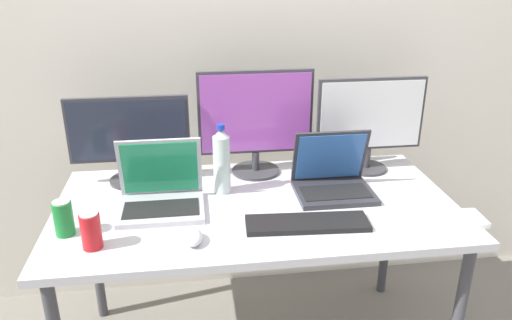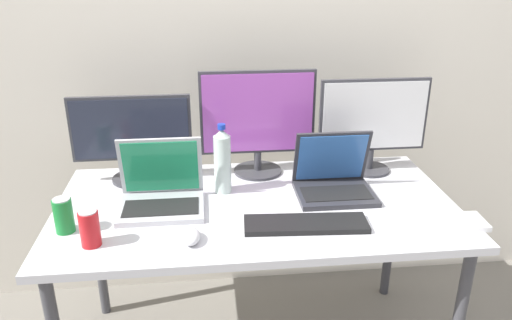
{
  "view_description": "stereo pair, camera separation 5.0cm",
  "coord_description": "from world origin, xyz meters",
  "px_view_note": "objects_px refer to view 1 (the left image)",
  "views": [
    {
      "loc": [
        -0.23,
        -1.71,
        1.63
      ],
      "look_at": [
        0.0,
        0.0,
        0.92
      ],
      "focal_mm": 35.0,
      "sensor_mm": 36.0,
      "label": 1
    },
    {
      "loc": [
        -0.18,
        -1.72,
        1.63
      ],
      "look_at": [
        0.0,
        0.0,
        0.92
      ],
      "focal_mm": 35.0,
      "sensor_mm": 36.0,
      "label": 2
    }
  ],
  "objects_px": {
    "work_desk": "(256,217)",
    "monitor_left": "(129,137)",
    "laptop_silver": "(161,193)",
    "monitor_center": "(256,120)",
    "monitor_right": "(370,120)",
    "soda_can_by_laptop": "(91,231)",
    "mouse_by_keyboard": "(193,237)",
    "laptop_secondary": "(332,179)",
    "water_bottle": "(222,161)",
    "keyboard_main": "(429,220)",
    "soda_can_near_keyboard": "(63,218)",
    "keyboard_aux": "(307,223)"
  },
  "relations": [
    {
      "from": "water_bottle",
      "to": "laptop_silver",
      "type": "bearing_deg",
      "value": -156.98
    },
    {
      "from": "keyboard_main",
      "to": "monitor_left",
      "type": "bearing_deg",
      "value": 157.67
    },
    {
      "from": "soda_can_near_keyboard",
      "to": "soda_can_by_laptop",
      "type": "distance_m",
      "value": 0.15
    },
    {
      "from": "laptop_silver",
      "to": "soda_can_by_laptop",
      "type": "height_order",
      "value": "laptop_silver"
    },
    {
      "from": "mouse_by_keyboard",
      "to": "keyboard_main",
      "type": "bearing_deg",
      "value": 1.08
    },
    {
      "from": "monitor_left",
      "to": "keyboard_main",
      "type": "height_order",
      "value": "monitor_left"
    },
    {
      "from": "work_desk",
      "to": "monitor_left",
      "type": "relative_size",
      "value": 3.11
    },
    {
      "from": "laptop_secondary",
      "to": "keyboard_aux",
      "type": "relative_size",
      "value": 0.7
    },
    {
      "from": "monitor_center",
      "to": "laptop_secondary",
      "type": "bearing_deg",
      "value": -40.18
    },
    {
      "from": "work_desk",
      "to": "monitor_right",
      "type": "relative_size",
      "value": 3.26
    },
    {
      "from": "monitor_right",
      "to": "soda_can_by_laptop",
      "type": "xyz_separation_m",
      "value": [
        -1.11,
        -0.5,
        -0.17
      ]
    },
    {
      "from": "keyboard_main",
      "to": "laptop_secondary",
      "type": "bearing_deg",
      "value": 135.78
    },
    {
      "from": "monitor_center",
      "to": "keyboard_main",
      "type": "distance_m",
      "value": 0.81
    },
    {
      "from": "monitor_left",
      "to": "laptop_secondary",
      "type": "relative_size",
      "value": 1.62
    },
    {
      "from": "laptop_secondary",
      "to": "mouse_by_keyboard",
      "type": "distance_m",
      "value": 0.65
    },
    {
      "from": "mouse_by_keyboard",
      "to": "monitor_right",
      "type": "bearing_deg",
      "value": 33.29
    },
    {
      "from": "keyboard_aux",
      "to": "soda_can_by_laptop",
      "type": "height_order",
      "value": "soda_can_by_laptop"
    },
    {
      "from": "keyboard_aux",
      "to": "monitor_right",
      "type": "bearing_deg",
      "value": 54.09
    },
    {
      "from": "water_bottle",
      "to": "keyboard_aux",
      "type": "bearing_deg",
      "value": -48.66
    },
    {
      "from": "mouse_by_keyboard",
      "to": "soda_can_by_laptop",
      "type": "bearing_deg",
      "value": 177.59
    },
    {
      "from": "monitor_left",
      "to": "water_bottle",
      "type": "bearing_deg",
      "value": -22.7
    },
    {
      "from": "water_bottle",
      "to": "laptop_secondary",
      "type": "bearing_deg",
      "value": -7.49
    },
    {
      "from": "laptop_secondary",
      "to": "water_bottle",
      "type": "bearing_deg",
      "value": 172.51
    },
    {
      "from": "monitor_right",
      "to": "water_bottle",
      "type": "distance_m",
      "value": 0.68
    },
    {
      "from": "keyboard_main",
      "to": "water_bottle",
      "type": "bearing_deg",
      "value": 156.47
    },
    {
      "from": "monitor_center",
      "to": "soda_can_near_keyboard",
      "type": "relative_size",
      "value": 3.89
    },
    {
      "from": "laptop_silver",
      "to": "monitor_left",
      "type": "bearing_deg",
      "value": 116.78
    },
    {
      "from": "monitor_center",
      "to": "laptop_silver",
      "type": "distance_m",
      "value": 0.52
    },
    {
      "from": "work_desk",
      "to": "mouse_by_keyboard",
      "type": "distance_m",
      "value": 0.37
    },
    {
      "from": "laptop_silver",
      "to": "keyboard_aux",
      "type": "distance_m",
      "value": 0.56
    },
    {
      "from": "work_desk",
      "to": "keyboard_aux",
      "type": "distance_m",
      "value": 0.26
    },
    {
      "from": "laptop_secondary",
      "to": "soda_can_by_laptop",
      "type": "distance_m",
      "value": 0.94
    },
    {
      "from": "monitor_center",
      "to": "water_bottle",
      "type": "bearing_deg",
      "value": -132.04
    },
    {
      "from": "monitor_right",
      "to": "mouse_by_keyboard",
      "type": "xyz_separation_m",
      "value": [
        -0.78,
        -0.52,
        -0.21
      ]
    },
    {
      "from": "monitor_right",
      "to": "soda_can_by_laptop",
      "type": "bearing_deg",
      "value": -155.61
    },
    {
      "from": "keyboard_aux",
      "to": "mouse_by_keyboard",
      "type": "distance_m",
      "value": 0.41
    },
    {
      "from": "laptop_silver",
      "to": "soda_can_near_keyboard",
      "type": "distance_m",
      "value": 0.36
    },
    {
      "from": "keyboard_main",
      "to": "water_bottle",
      "type": "xyz_separation_m",
      "value": [
        -0.72,
        0.36,
        0.12
      ]
    },
    {
      "from": "monitor_right",
      "to": "laptop_silver",
      "type": "height_order",
      "value": "monitor_right"
    },
    {
      "from": "work_desk",
      "to": "laptop_secondary",
      "type": "bearing_deg",
      "value": 10.19
    },
    {
      "from": "monitor_center",
      "to": "monitor_right",
      "type": "height_order",
      "value": "monitor_center"
    },
    {
      "from": "keyboard_main",
      "to": "monitor_right",
      "type": "bearing_deg",
      "value": 99.85
    },
    {
      "from": "monitor_center",
      "to": "mouse_by_keyboard",
      "type": "height_order",
      "value": "monitor_center"
    },
    {
      "from": "work_desk",
      "to": "mouse_by_keyboard",
      "type": "xyz_separation_m",
      "value": [
        -0.25,
        -0.26,
        0.08
      ]
    },
    {
      "from": "laptop_silver",
      "to": "keyboard_aux",
      "type": "relative_size",
      "value": 0.72
    },
    {
      "from": "keyboard_aux",
      "to": "water_bottle",
      "type": "distance_m",
      "value": 0.44
    },
    {
      "from": "laptop_silver",
      "to": "soda_can_by_laptop",
      "type": "xyz_separation_m",
      "value": [
        -0.21,
        -0.26,
        0.0
      ]
    },
    {
      "from": "monitor_left",
      "to": "laptop_secondary",
      "type": "xyz_separation_m",
      "value": [
        0.81,
        -0.21,
        -0.14
      ]
    },
    {
      "from": "work_desk",
      "to": "monitor_center",
      "type": "bearing_deg",
      "value": 82.44
    },
    {
      "from": "laptop_silver",
      "to": "monitor_center",
      "type": "bearing_deg",
      "value": 35.02
    }
  ]
}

